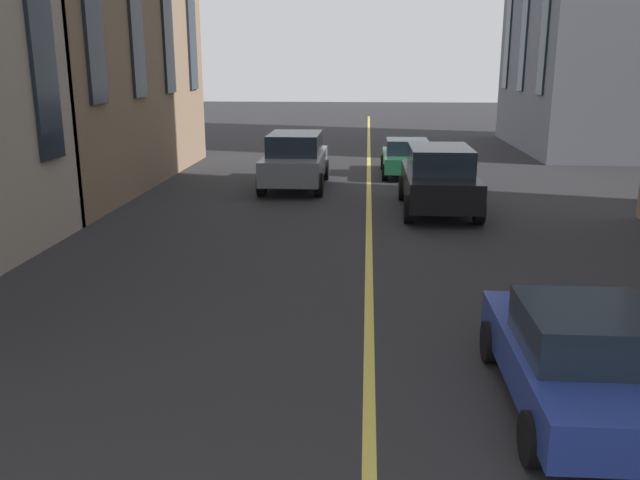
{
  "coord_description": "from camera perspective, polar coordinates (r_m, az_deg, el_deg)",
  "views": [
    {
      "loc": [
        5.41,
        0.09,
        4.21
      ],
      "look_at": [
        16.49,
        0.88,
        1.22
      ],
      "focal_mm": 37.15,
      "sensor_mm": 36.0,
      "label": 1
    }
  ],
  "objects": [
    {
      "name": "lane_centre_line",
      "position": [
        15.18,
        4.24,
        -1.08
      ],
      "size": [
        80.0,
        0.16,
        0.01
      ],
      "color": "#D8C64C",
      "rests_on": "ground_plane"
    },
    {
      "name": "car_blue_parked_a",
      "position": [
        8.86,
        21.58,
        -9.41
      ],
      "size": [
        3.9,
        1.89,
        1.4
      ],
      "color": "navy",
      "rests_on": "ground_plane"
    },
    {
      "name": "car_grey_trailing",
      "position": [
        23.02,
        -2.15,
        6.93
      ],
      "size": [
        4.7,
        2.14,
        1.88
      ],
      "color": "slate",
      "rests_on": "ground_plane"
    },
    {
      "name": "car_black_near",
      "position": [
        19.54,
        10.21,
        5.25
      ],
      "size": [
        4.7,
        2.14,
        1.88
      ],
      "color": "black",
      "rests_on": "ground_plane"
    },
    {
      "name": "car_green_parked_b",
      "position": [
        25.8,
        7.45,
        7.09
      ],
      "size": [
        3.9,
        1.89,
        1.4
      ],
      "color": "#1E6038",
      "rests_on": "ground_plane"
    }
  ]
}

